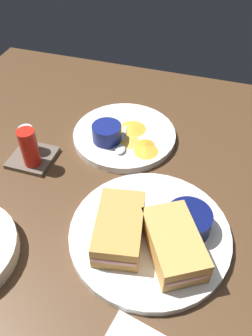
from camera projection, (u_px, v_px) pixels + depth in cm
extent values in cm
cube|color=#4C331E|center=(115.00, 220.00, 65.38)|extent=(110.00, 110.00, 3.00)
cylinder|color=silver|center=(150.00, 234.00, 60.40)|extent=(28.35, 28.35, 1.60)
cube|color=#C68C42|center=(119.00, 228.00, 57.42)|extent=(14.16, 9.83, 4.80)
cube|color=#DB938E|center=(119.00, 228.00, 57.42)|extent=(14.31, 9.28, 0.80)
cube|color=tan|center=(174.00, 244.00, 55.26)|extent=(15.06, 13.15, 4.80)
cube|color=#DB938E|center=(174.00, 244.00, 55.26)|extent=(14.97, 12.76, 0.80)
cylinder|color=#0C144C|center=(188.00, 223.00, 58.59)|extent=(7.95, 7.95, 3.97)
cylinder|color=black|center=(189.00, 218.00, 57.47)|extent=(6.52, 6.52, 0.60)
cube|color=silver|center=(131.00, 215.00, 62.02)|extent=(0.82, 5.50, 0.40)
ellipsoid|color=silver|center=(160.00, 222.00, 60.73)|extent=(2.21, 3.21, 0.80)
cylinder|color=silver|center=(124.00, 135.00, 79.67)|extent=(23.67, 23.67, 1.60)
cylinder|color=navy|center=(107.00, 133.00, 75.98)|extent=(6.54, 6.54, 3.85)
cylinder|color=olive|center=(107.00, 127.00, 74.91)|extent=(5.36, 5.36, 0.60)
cube|color=silver|center=(124.00, 134.00, 78.37)|extent=(5.56, 1.75, 0.40)
ellipsoid|color=silver|center=(121.00, 149.00, 74.40)|extent=(3.53, 2.72, 0.80)
cone|color=orange|center=(146.00, 144.00, 75.74)|extent=(5.59, 5.59, 0.60)
cone|color=gold|center=(146.00, 150.00, 74.34)|extent=(7.26, 7.26, 0.60)
cone|color=gold|center=(129.00, 141.00, 76.53)|extent=(6.71, 6.71, 0.60)
cone|color=orange|center=(108.00, 136.00, 77.82)|extent=(4.93, 4.93, 0.60)
cone|color=gold|center=(133.00, 128.00, 79.85)|extent=(8.69, 8.69, 0.60)
cone|color=gold|center=(103.00, 128.00, 79.71)|extent=(6.92, 6.92, 0.60)
cube|color=brown|center=(33.00, 158.00, 74.72)|extent=(9.00, 9.00, 1.00)
cylinder|color=red|center=(29.00, 148.00, 69.90)|extent=(3.60, 3.60, 8.50)
cylinder|color=#B2B2B2|center=(28.00, 139.00, 73.76)|extent=(3.00, 3.00, 6.00)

